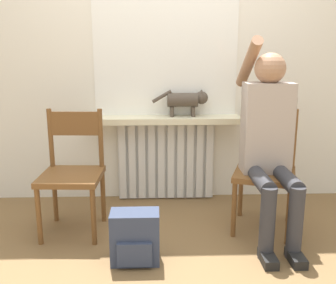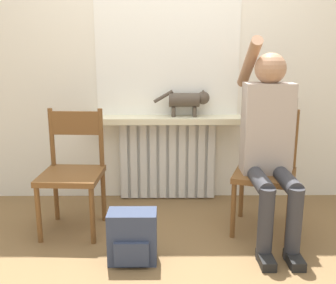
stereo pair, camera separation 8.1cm
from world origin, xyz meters
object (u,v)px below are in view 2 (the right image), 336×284
at_px(chair_right, 266,169).
at_px(cat, 188,100).
at_px(backpack, 132,237).
at_px(person, 270,138).
at_px(chair_left, 73,170).

xyz_separation_m(chair_right, cat, (-0.54, 0.57, 0.44)).
bearing_deg(backpack, person, 21.51).
xyz_separation_m(chair_left, backpack, (0.47, -0.48, -0.30)).
height_order(chair_left, cat, cat).
bearing_deg(backpack, chair_right, 26.68).
xyz_separation_m(person, cat, (-0.53, 0.68, 0.18)).
distance_m(chair_left, cat, 1.13).
relative_size(chair_left, person, 0.63).
height_order(chair_right, cat, cat).
bearing_deg(chair_right, person, -77.50).
relative_size(chair_left, backpack, 2.64).
xyz_separation_m(chair_right, person, (-0.01, -0.11, 0.26)).
distance_m(chair_left, chair_right, 1.42).
relative_size(chair_right, person, 0.63).
bearing_deg(person, chair_left, 175.51).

